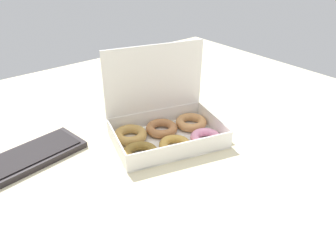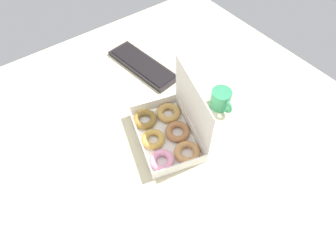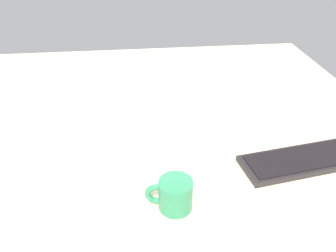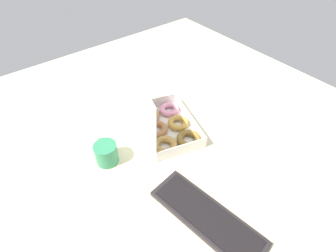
% 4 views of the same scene
% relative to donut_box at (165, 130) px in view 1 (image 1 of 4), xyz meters
% --- Properties ---
extents(ground_plane, '(1.80, 1.80, 0.02)m').
position_rel_donut_box_xyz_m(ground_plane, '(0.04, -0.04, -0.04)').
color(ground_plane, beige).
extents(donut_box, '(0.38, 0.31, 0.28)m').
position_rel_donut_box_xyz_m(donut_box, '(0.00, 0.00, 0.00)').
color(donut_box, white).
rests_on(donut_box, ground_plane).
extents(keyboard, '(0.42, 0.19, 0.02)m').
position_rel_donut_box_xyz_m(keyboard, '(-0.42, 0.15, -0.02)').
color(keyboard, black).
rests_on(keyboard, ground_plane).
extents(coffee_mug, '(0.13, 0.09, 0.09)m').
position_rel_donut_box_xyz_m(coffee_mug, '(0.01, 0.29, 0.01)').
color(coffee_mug, '#31865A').
rests_on(coffee_mug, ground_plane).
extents(paper_napkin, '(0.16, 0.14, 0.00)m').
position_rel_donut_box_xyz_m(paper_napkin, '(0.20, -0.26, -0.03)').
color(paper_napkin, white).
rests_on(paper_napkin, ground_plane).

